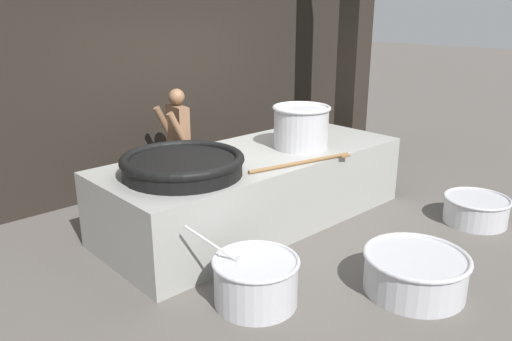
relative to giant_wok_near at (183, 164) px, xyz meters
The scene contains 11 objects.
ground_plane 1.45m from the giant_wok_near, ahead, with size 60.00×60.00×0.00m, color #56514C.
back_wall 2.61m from the giant_wok_near, 63.32° to the left, with size 8.11×0.24×3.87m, color black.
support_pillar 3.94m from the giant_wok_near, 11.09° to the left, with size 0.37×0.37×3.87m, color black.
hearth_platform 1.22m from the giant_wok_near, ahead, with size 3.75×1.51×0.85m.
giant_wok_near is the anchor object (origin of this frame).
stock_pot 1.67m from the giant_wok_near, ahead, with size 0.70×0.70×0.51m.
stirring_paddle 1.35m from the giant_wok_near, 25.67° to the right, with size 1.30×0.33×0.04m.
cook 1.57m from the giant_wok_near, 57.81° to the left, with size 0.39×0.58×1.49m.
prep_bowl_vegetables 1.45m from the giant_wok_near, 96.29° to the right, with size 0.81×0.84×0.72m.
prep_bowl_meat 2.45m from the giant_wok_near, 63.07° to the right, with size 0.95×0.95×0.37m.
prep_bowl_extra 3.55m from the giant_wok_near, 30.58° to the right, with size 0.77×0.77×0.33m.
Camera 1 is at (-3.80, -4.14, 2.47)m, focal length 35.00 mm.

